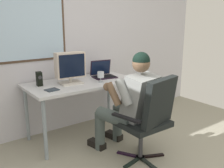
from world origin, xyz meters
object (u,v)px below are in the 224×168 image
Objects in this scene: person_seated at (130,102)px; crt_monitor at (70,66)px; laptop at (103,73)px; wine_glass at (101,75)px; office_chair at (150,115)px; desk_speaker at (39,79)px; cd_case at (52,90)px; desk at (82,87)px.

person_seated reaches higher than crt_monitor.
laptop is 0.32m from wine_glass.
office_chair is 2.46× the size of crt_monitor.
person_seated is 0.86m from laptop.
crt_monitor is at bearing -171.17° from laptop.
person_seated is at bearing 100.38° from office_chair.
desk_speaker is (-0.70, 0.29, -0.01)m from wine_glass.
laptop is 0.90m from desk_speaker.
crt_monitor is 0.40m from desk_speaker.
crt_monitor reaches higher than wine_glass.
wine_glass is (-0.20, -0.25, 0.03)m from laptop.
cd_case is (-0.32, -0.15, -0.22)m from crt_monitor.
desk_speaker is at bearing 177.27° from laptop.
laptop reaches higher than office_chair.
desk_speaker is at bearing 98.26° from cd_case.
desk is 4.15× the size of laptop.
office_chair reaches higher than wine_glass.
office_chair is at bearing -68.30° from crt_monitor.
person_seated is 0.90m from cd_case.
cd_case reaches higher than desk.
crt_monitor reaches higher than desk.
crt_monitor is 2.29× the size of desk_speaker.
desk is 0.41m from laptop.
desk is 1.46× the size of office_chair.
desk_speaker reaches higher than desk.
wine_glass is at bearing -22.79° from desk_speaker.
crt_monitor is 0.57m from laptop.
laptop is at bearing 82.58° from office_chair.
office_chair is 1.13m from laptop.
office_chair reaches higher than cd_case.
laptop is 2.45× the size of wine_glass.
desk_speaker reaches higher than cd_case.
laptop reaches higher than desk_speaker.
person_seated is 8.68× the size of wine_glass.
laptop is at bearing 51.34° from wine_glass.
crt_monitor reaches higher than cd_case.
office_chair is at bearing -86.01° from wine_glass.
office_chair is 0.29m from person_seated.
person_seated is at bearing -64.53° from crt_monitor.
desk_speaker is 0.29m from cd_case.
wine_glass is (-0.01, 0.57, 0.21)m from person_seated.
cd_case is (0.04, -0.27, -0.08)m from desk_speaker.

